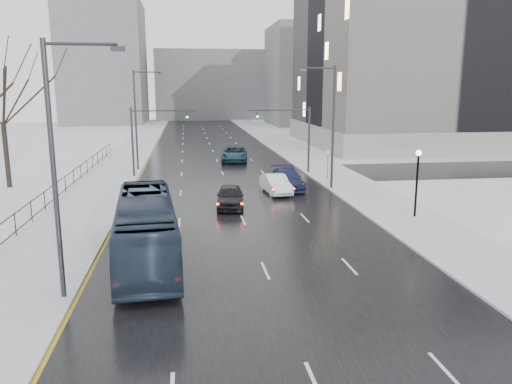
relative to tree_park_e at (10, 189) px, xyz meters
name	(u,v)px	position (x,y,z in m)	size (l,w,h in m)	color
road	(216,158)	(18.20, 16.00, 0.02)	(16.00, 150.00, 0.04)	black
cross_road	(223,175)	(18.20, 4.00, 0.02)	(130.00, 10.00, 0.04)	black
sidewalk_left	(126,159)	(7.70, 16.00, 0.08)	(5.00, 150.00, 0.16)	silver
sidewalk_right	(301,156)	(28.70, 16.00, 0.08)	(5.00, 150.00, 0.16)	silver
park_strip	(41,161)	(-1.80, 16.00, 0.06)	(14.00, 150.00, 0.12)	white
tree_park_e	(10,189)	(0.00, 0.00, 0.00)	(9.45, 9.45, 13.50)	black
iron_fence	(21,218)	(5.20, -14.00, 0.91)	(0.06, 70.00, 1.30)	black
streetlight_r_mid	(331,121)	(26.37, -4.00, 5.62)	(2.95, 0.25, 10.00)	#2D2D33
streetlight_l_near	(59,159)	(10.03, -24.00, 5.62)	(2.95, 0.25, 10.00)	#2D2D33
streetlight_l_far	(138,115)	(10.03, 8.00, 5.62)	(2.95, 0.25, 10.00)	#2D2D33
lamppost_r_mid	(417,174)	(29.20, -14.00, 2.94)	(0.36, 0.36, 4.28)	black
mast_signal_right	(298,132)	(25.53, 4.00, 4.11)	(6.10, 0.33, 6.50)	#2D2D33
mast_signal_left	(144,134)	(10.87, 4.00, 4.11)	(6.10, 0.33, 6.50)	#2D2D33
no_uturn_sign	(328,155)	(27.40, 0.00, 2.30)	(0.60, 0.06, 2.70)	#2D2D33
civic_building	(446,68)	(53.20, 28.00, 11.21)	(41.00, 31.00, 24.80)	gray
bldg_far_right	(323,76)	(46.20, 71.00, 11.00)	(24.00, 20.00, 22.00)	slate
bldg_far_left	(105,63)	(-3.80, 81.00, 14.00)	(18.00, 22.00, 28.00)	slate
bldg_far_center	(212,85)	(22.20, 96.00, 9.00)	(30.00, 18.00, 18.00)	slate
bus	(146,229)	(12.74, -19.84, 1.62)	(2.66, 11.36, 3.16)	#253348
sedan_center_near	(230,196)	(17.70, -9.40, 0.82)	(1.84, 4.57, 1.56)	black
sedan_right_near	(276,184)	(21.70, -5.12, 0.79)	(1.59, 4.57, 1.51)	white
sedan_right_cross	(235,154)	(20.17, 12.95, 0.89)	(2.81, 6.09, 1.69)	#183549
sedan_right_far	(287,179)	(22.99, -3.39, 0.86)	(2.29, 5.63, 1.63)	#18234A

